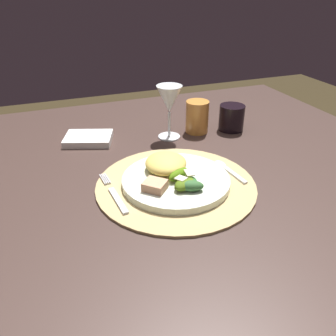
{
  "coord_description": "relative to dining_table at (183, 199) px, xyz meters",
  "views": [
    {
      "loc": [
        -0.31,
        -0.69,
        1.15
      ],
      "look_at": [
        -0.06,
        -0.04,
        0.75
      ],
      "focal_mm": 36.66,
      "sensor_mm": 36.0,
      "label": 1
    }
  ],
  "objects": [
    {
      "name": "wine_glass",
      "position": [
        0.02,
        0.17,
        0.22
      ],
      "size": [
        0.07,
        0.07,
        0.15
      ],
      "color": "silver",
      "rests_on": "dining_table"
    },
    {
      "name": "salad_greens",
      "position": [
        -0.05,
        -0.13,
        0.14
      ],
      "size": [
        0.07,
        0.1,
        0.03
      ],
      "color": "#4C7510",
      "rests_on": "dinner_plate"
    },
    {
      "name": "napkin",
      "position": [
        -0.2,
        0.22,
        0.12
      ],
      "size": [
        0.15,
        0.13,
        0.02
      ],
      "primitive_type": "cube",
      "rotation": [
        0.0,
        0.0,
        -0.34
      ],
      "color": "white",
      "rests_on": "dining_table"
    },
    {
      "name": "pasta_serving",
      "position": [
        -0.07,
        -0.05,
        0.15
      ],
      "size": [
        0.13,
        0.13,
        0.03
      ],
      "primitive_type": "ellipsoid",
      "rotation": [
        0.0,
        0.0,
        4.35
      ],
      "color": "#E2C257",
      "rests_on": "dinner_plate"
    },
    {
      "name": "bread_piece",
      "position": [
        -0.12,
        -0.12,
        0.14
      ],
      "size": [
        0.06,
        0.06,
        0.02
      ],
      "primitive_type": "cube",
      "rotation": [
        0.0,
        0.0,
        5.51
      ],
      "color": "tan",
      "rests_on": "dinner_plate"
    },
    {
      "name": "fork",
      "position": [
        -0.2,
        -0.09,
        0.12
      ],
      "size": [
        0.03,
        0.17,
        0.0
      ],
      "color": "silver",
      "rests_on": "placemat"
    },
    {
      "name": "dinner_plate",
      "position": [
        -0.06,
        -0.09,
        0.12
      ],
      "size": [
        0.24,
        0.24,
        0.02
      ],
      "primitive_type": "cylinder",
      "color": "silver",
      "rests_on": "placemat"
    },
    {
      "name": "amber_tumbler",
      "position": [
        0.12,
        0.18,
        0.16
      ],
      "size": [
        0.07,
        0.07,
        0.09
      ],
      "primitive_type": "cylinder",
      "color": "#CC8338",
      "rests_on": "dining_table"
    },
    {
      "name": "dining_table",
      "position": [
        0.0,
        0.0,
        0.0
      ],
      "size": [
        1.22,
        1.09,
        0.73
      ],
      "color": "#3B2A25",
      "rests_on": "ground"
    },
    {
      "name": "placemat",
      "position": [
        -0.06,
        -0.09,
        0.11
      ],
      "size": [
        0.36,
        0.36,
        0.01
      ],
      "primitive_type": "cylinder",
      "color": "tan",
      "rests_on": "dining_table"
    },
    {
      "name": "spoon",
      "position": [
        0.08,
        -0.07,
        0.12
      ],
      "size": [
        0.03,
        0.12,
        0.01
      ],
      "color": "silver",
      "rests_on": "placemat"
    },
    {
      "name": "dark_tumbler",
      "position": [
        0.22,
        0.15,
        0.15
      ],
      "size": [
        0.08,
        0.08,
        0.08
      ],
      "primitive_type": "cylinder",
      "color": "black",
      "rests_on": "dining_table"
    }
  ]
}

